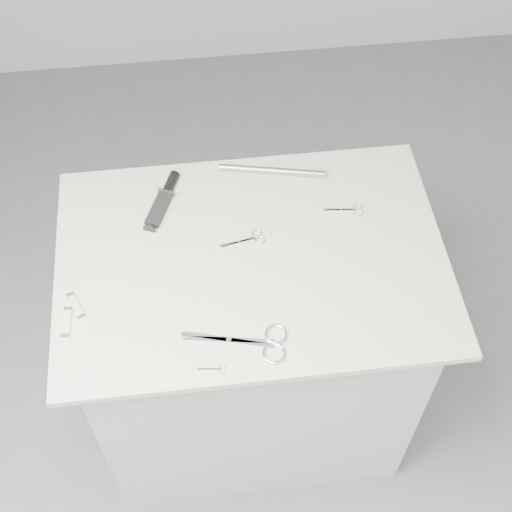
{
  "coord_description": "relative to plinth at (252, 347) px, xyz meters",
  "views": [
    {
      "loc": [
        -0.12,
        -1.07,
        2.39
      ],
      "look_at": [
        0.01,
        0.0,
        0.92
      ],
      "focal_mm": 50.0,
      "sensor_mm": 36.0,
      "label": 1
    }
  ],
  "objects": [
    {
      "name": "tiny_scissors",
      "position": [
        -0.12,
        -0.31,
        0.47
      ],
      "size": [
        0.06,
        0.03,
        0.0
      ],
      "rotation": [
        0.0,
        0.0,
        -0.12
      ],
      "color": "white",
      "rests_on": "display_board"
    },
    {
      "name": "large_shears",
      "position": [
        -0.01,
        -0.25,
        0.47
      ],
      "size": [
        0.25,
        0.12,
        0.01
      ],
      "rotation": [
        0.0,
        0.0,
        -0.22
      ],
      "color": "white",
      "rests_on": "display_board"
    },
    {
      "name": "ground",
      "position": [
        0.0,
        0.0,
        -0.46
      ],
      "size": [
        4.0,
        4.0,
        0.01
      ],
      "primitive_type": "cube",
      "color": "slate",
      "rests_on": "ground"
    },
    {
      "name": "pocket_knife_a",
      "position": [
        -0.46,
        -0.15,
        0.48
      ],
      "size": [
        0.02,
        0.09,
        0.01
      ],
      "rotation": [
        0.0,
        0.0,
        1.51
      ],
      "color": "beige",
      "rests_on": "display_board"
    },
    {
      "name": "display_board",
      "position": [
        0.0,
        0.0,
        0.46
      ],
      "size": [
        1.0,
        0.7,
        0.02
      ],
      "primitive_type": "cube",
      "color": "beige",
      "rests_on": "plinth"
    },
    {
      "name": "embroidery_scissors_a",
      "position": [
        0.0,
        0.06,
        0.47
      ],
      "size": [
        0.12,
        0.05,
        0.0
      ],
      "rotation": [
        0.0,
        0.0,
        0.2
      ],
      "color": "white",
      "rests_on": "display_board"
    },
    {
      "name": "plinth",
      "position": [
        0.0,
        0.0,
        0.0
      ],
      "size": [
        0.9,
        0.6,
        0.9
      ],
      "primitive_type": "cube",
      "color": "#B4B4B2",
      "rests_on": "ground"
    },
    {
      "name": "sheathed_knife",
      "position": [
        -0.21,
        0.22,
        0.48
      ],
      "size": [
        0.1,
        0.19,
        0.02
      ],
      "rotation": [
        0.0,
        0.0,
        1.18
      ],
      "color": "black",
      "rests_on": "display_board"
    },
    {
      "name": "pocket_knife_b",
      "position": [
        -0.44,
        -0.1,
        0.48
      ],
      "size": [
        0.05,
        0.08,
        0.01
      ],
      "rotation": [
        0.0,
        0.0,
        1.98
      ],
      "color": "beige",
      "rests_on": "display_board"
    },
    {
      "name": "metal_rail",
      "position": [
        0.09,
        0.28,
        0.48
      ],
      "size": [
        0.29,
        0.08,
        0.02
      ],
      "primitive_type": "cylinder",
      "rotation": [
        0.0,
        1.57,
        -0.21
      ],
      "color": "#95979D",
      "rests_on": "display_board"
    },
    {
      "name": "embroidery_scissors_b",
      "position": [
        0.28,
        0.12,
        0.47
      ],
      "size": [
        0.11,
        0.05,
        0.0
      ],
      "rotation": [
        0.0,
        0.0,
        -0.11
      ],
      "color": "white",
      "rests_on": "display_board"
    }
  ]
}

